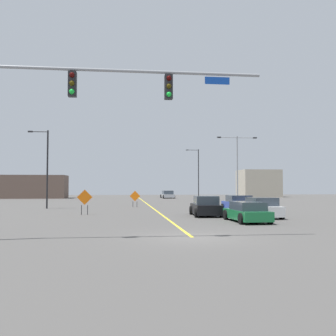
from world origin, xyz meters
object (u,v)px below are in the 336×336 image
at_px(traffic_signal_assembly, 70,103).
at_px(car_green_mid, 247,212).
at_px(street_lamp_far_right, 198,171).
at_px(car_white_distant, 261,208).
at_px(car_blue_far, 238,204).
at_px(street_lamp_near_right, 46,165).
at_px(construction_sign_median_far, 85,199).
at_px(street_lamp_far_left, 237,163).
at_px(car_black_passing, 206,207).
at_px(construction_sign_median_near, 135,197).
at_px(car_silver_approaching, 168,195).

distance_m(traffic_signal_assembly, car_green_mid, 12.84).
xyz_separation_m(street_lamp_far_right, car_white_distant, (-3.98, -42.86, -4.23)).
bearing_deg(car_blue_far, street_lamp_near_right, 158.07).
bearing_deg(construction_sign_median_far, street_lamp_near_right, 118.28).
xyz_separation_m(construction_sign_median_far, car_white_distant, (12.35, -4.35, -0.56)).
xyz_separation_m(street_lamp_far_left, car_black_passing, (-7.19, -15.73, -4.16)).
relative_size(traffic_signal_assembly, construction_sign_median_far, 6.40).
xyz_separation_m(street_lamp_far_right, construction_sign_median_near, (-12.18, -28.32, -3.84)).
xyz_separation_m(street_lamp_far_right, car_black_passing, (-7.41, -40.79, -4.22)).
distance_m(traffic_signal_assembly, construction_sign_median_near, 24.62).
distance_m(construction_sign_median_far, construction_sign_median_near, 11.01).
relative_size(car_green_mid, car_black_passing, 1.06).
relative_size(street_lamp_near_right, car_blue_far, 1.95).
relative_size(traffic_signal_assembly, car_green_mid, 2.77).
bearing_deg(street_lamp_near_right, car_silver_approaching, 62.76).
height_order(car_white_distant, car_blue_far, car_blue_far).
xyz_separation_m(traffic_signal_assembly, street_lamp_near_right, (-5.26, 22.22, -1.43)).
bearing_deg(street_lamp_near_right, car_white_distant, -37.17).
height_order(street_lamp_far_right, street_lamp_far_left, street_lamp_far_right).
bearing_deg(street_lamp_far_left, traffic_signal_assembly, -119.55).
height_order(street_lamp_near_right, car_green_mid, street_lamp_near_right).
xyz_separation_m(construction_sign_median_near, car_silver_approaching, (6.71, 28.25, -0.41)).
bearing_deg(construction_sign_median_far, construction_sign_median_near, 67.83).
bearing_deg(construction_sign_median_far, car_silver_approaching, 74.22).
bearing_deg(car_silver_approaching, car_black_passing, -92.72).
relative_size(car_white_distant, car_silver_approaching, 0.84).
relative_size(street_lamp_near_right, car_black_passing, 1.82).
bearing_deg(car_white_distant, street_lamp_near_right, 142.83).
distance_m(traffic_signal_assembly, street_lamp_near_right, 22.88).
xyz_separation_m(construction_sign_median_far, car_silver_approaching, (10.86, 38.44, -0.58)).
relative_size(street_lamp_far_right, car_green_mid, 2.00).
bearing_deg(traffic_signal_assembly, construction_sign_median_near, 81.78).
relative_size(construction_sign_median_far, car_blue_far, 0.49).
distance_m(construction_sign_median_far, car_blue_far, 12.67).
bearing_deg(car_silver_approaching, construction_sign_median_near, -103.36).
xyz_separation_m(traffic_signal_assembly, street_lamp_far_right, (15.64, 52.26, -0.77)).
bearing_deg(car_black_passing, street_lamp_far_right, 79.71).
bearing_deg(construction_sign_median_near, street_lamp_far_right, 66.73).
relative_size(traffic_signal_assembly, construction_sign_median_near, 7.25).
bearing_deg(car_black_passing, street_lamp_near_right, 141.44).
bearing_deg(car_white_distant, construction_sign_median_near, 119.42).
bearing_deg(street_lamp_far_left, street_lamp_far_right, 89.51).
relative_size(street_lamp_far_right, street_lamp_near_right, 1.16).
bearing_deg(traffic_signal_assembly, construction_sign_median_far, 92.91).
relative_size(street_lamp_far_right, street_lamp_far_left, 1.11).
height_order(street_lamp_far_right, car_silver_approaching, street_lamp_far_right).
distance_m(car_white_distant, car_blue_far, 5.94).
distance_m(street_lamp_near_right, car_silver_approaching, 33.89).
bearing_deg(car_silver_approaching, car_blue_far, -87.36).
relative_size(traffic_signal_assembly, car_white_distant, 3.14).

